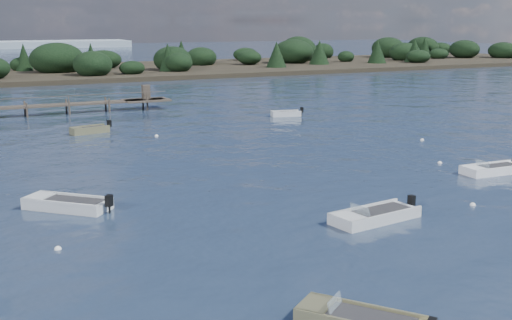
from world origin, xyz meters
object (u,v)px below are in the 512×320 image
dinghy_mid_white_a (375,217)px  tender_far_white (90,131)px  dinghy_mid_white_b (493,171)px  dinghy_mid_grey (67,206)px  tender_far_grey_b (286,115)px

dinghy_mid_white_a → tender_far_white: 32.78m
dinghy_mid_white_b → dinghy_mid_grey: bearing=171.6°
dinghy_mid_white_b → tender_far_grey_b: 28.37m
tender_far_white → tender_far_grey_b: 20.62m
dinghy_mid_grey → dinghy_mid_white_b: 26.80m
tender_far_white → tender_far_grey_b: bearing=3.6°
tender_far_white → dinghy_mid_white_b: (20.42, -27.07, -0.03)m
dinghy_mid_white_a → dinghy_mid_white_b: 13.99m
dinghy_mid_grey → dinghy_mid_white_a: bearing=-33.3°
dinghy_mid_white_a → tender_far_grey_b: 35.80m
dinghy_mid_white_a → tender_far_grey_b: dinghy_mid_white_a is taller
dinghy_mid_white_b → tender_far_grey_b: (0.16, 28.37, 0.01)m
dinghy_mid_white_a → tender_far_white: size_ratio=1.38×
tender_far_white → dinghy_mid_white_b: bearing=-53.0°
dinghy_mid_white_a → dinghy_mid_grey: 16.05m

